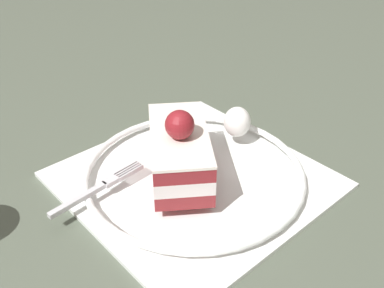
{
  "coord_description": "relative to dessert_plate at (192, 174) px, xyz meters",
  "views": [
    {
      "loc": [
        0.24,
        0.27,
        0.3
      ],
      "look_at": [
        -0.02,
        -0.0,
        0.05
      ],
      "focal_mm": 41.23,
      "sensor_mm": 36.0,
      "label": 1
    }
  ],
  "objects": [
    {
      "name": "ground_plane",
      "position": [
        0.02,
        0.0,
        -0.01
      ],
      "size": [
        2.4,
        2.4,
        0.0
      ],
      "primitive_type": "plane",
      "color": "#4F5749"
    },
    {
      "name": "dessert_plate",
      "position": [
        0.0,
        0.0,
        0.0
      ],
      "size": [
        0.25,
        0.25,
        0.02
      ],
      "color": "white",
      "rests_on": "ground_plane"
    },
    {
      "name": "cake_slice",
      "position": [
        0.01,
        -0.0,
        0.04
      ],
      "size": [
        0.12,
        0.13,
        0.08
      ],
      "color": "maroon",
      "rests_on": "dessert_plate"
    },
    {
      "name": "whipped_cream_dollop",
      "position": [
        -0.08,
        -0.01,
        0.03
      ],
      "size": [
        0.03,
        0.03,
        0.04
      ],
      "primitive_type": "ellipsoid",
      "color": "white",
      "rests_on": "dessert_plate"
    },
    {
      "name": "fork",
      "position": [
        0.09,
        -0.04,
        0.01
      ],
      "size": [
        0.11,
        0.01,
        0.0
      ],
      "color": "silver",
      "rests_on": "dessert_plate"
    }
  ]
}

